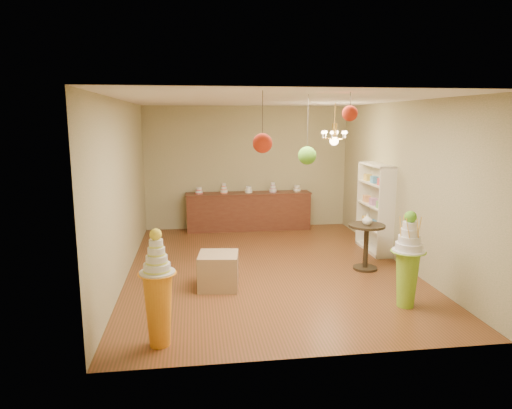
{
  "coord_description": "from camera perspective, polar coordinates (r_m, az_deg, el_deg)",
  "views": [
    {
      "loc": [
        -1.31,
        -7.91,
        2.67
      ],
      "look_at": [
        -0.22,
        0.0,
        1.18
      ],
      "focal_mm": 32.0,
      "sensor_mm": 36.0,
      "label": 1
    }
  ],
  "objects": [
    {
      "name": "pedestal_orange",
      "position": [
        5.63,
        -12.11,
        -11.49
      ],
      "size": [
        0.49,
        0.49,
        1.44
      ],
      "rotation": [
        0.0,
        0.0,
        0.2
      ],
      "color": "orange",
      "rests_on": "floor"
    },
    {
      "name": "pom_green_mid",
      "position": [
        6.19,
        6.41,
        6.12
      ],
      "size": [
        0.24,
        0.24,
        0.93
      ],
      "color": "#3E372D",
      "rests_on": "ceiling"
    },
    {
      "name": "round_table",
      "position": [
        8.44,
        13.61,
        -4.4
      ],
      "size": [
        0.85,
        0.85,
        0.83
      ],
      "rotation": [
        0.0,
        0.0,
        -0.41
      ],
      "color": "black",
      "rests_on": "floor"
    },
    {
      "name": "floor",
      "position": [
        8.45,
        1.51,
        -7.86
      ],
      "size": [
        6.5,
        6.5,
        0.0
      ],
      "primitive_type": "plane",
      "color": "brown",
      "rests_on": "ground"
    },
    {
      "name": "shelving_unit",
      "position": [
        9.61,
        14.64,
        -0.4
      ],
      "size": [
        0.33,
        1.2,
        1.8
      ],
      "color": "beige",
      "rests_on": "floor"
    },
    {
      "name": "ceiling",
      "position": [
        8.03,
        1.62,
        12.9
      ],
      "size": [
        6.5,
        6.5,
        0.0
      ],
      "primitive_type": "plane",
      "rotation": [
        3.14,
        0.0,
        0.0
      ],
      "color": "silver",
      "rests_on": "ground"
    },
    {
      "name": "pom_red_right",
      "position": [
        5.76,
        11.65,
        11.1
      ],
      "size": [
        0.19,
        0.19,
        0.35
      ],
      "color": "#3E372D",
      "rests_on": "ceiling"
    },
    {
      "name": "wall_front",
      "position": [
        4.98,
        7.65,
        -3.13
      ],
      "size": [
        5.0,
        0.04,
        3.0
      ],
      "primitive_type": "cube",
      "color": "#9B946B",
      "rests_on": "ground"
    },
    {
      "name": "wall_back",
      "position": [
        11.3,
        -1.12,
        4.61
      ],
      "size": [
        5.0,
        0.04,
        3.0
      ],
      "primitive_type": "cube",
      "color": "#9B946B",
      "rests_on": "ground"
    },
    {
      "name": "sideboard",
      "position": [
        11.18,
        -0.93,
        -0.75
      ],
      "size": [
        3.04,
        0.54,
        1.16
      ],
      "color": "#512819",
      "rests_on": "floor"
    },
    {
      "name": "wall_right",
      "position": [
        8.86,
        17.75,
        2.46
      ],
      "size": [
        0.04,
        6.5,
        3.0
      ],
      "primitive_type": "cube",
      "color": "#9B946B",
      "rests_on": "ground"
    },
    {
      "name": "pedestal_green",
      "position": [
        6.93,
        18.41,
        -7.32
      ],
      "size": [
        0.59,
        0.59,
        1.41
      ],
      "rotation": [
        0.0,
        0.0,
        -0.36
      ],
      "color": "#80B528",
      "rests_on": "floor"
    },
    {
      "name": "burlap_riser",
      "position": [
        7.42,
        -4.71,
        -8.26
      ],
      "size": [
        0.7,
        0.7,
        0.57
      ],
      "primitive_type": "cube",
      "rotation": [
        0.0,
        0.0,
        -0.13
      ],
      "color": "#8F724D",
      "rests_on": "floor"
    },
    {
      "name": "wall_left",
      "position": [
        8.09,
        -16.2,
        1.81
      ],
      "size": [
        0.04,
        6.5,
        3.0
      ],
      "primitive_type": "cube",
      "color": "#9B946B",
      "rests_on": "ground"
    },
    {
      "name": "pom_red_left",
      "position": [
        5.37,
        0.81,
        7.68
      ],
      "size": [
        0.23,
        0.23,
        0.71
      ],
      "color": "#3E372D",
      "rests_on": "ceiling"
    },
    {
      "name": "vase",
      "position": [
        8.35,
        13.73,
        -1.83
      ],
      "size": [
        0.19,
        0.19,
        0.19
      ],
      "primitive_type": "imported",
      "rotation": [
        0.0,
        0.0,
        0.07
      ],
      "color": "beige",
      "rests_on": "round_table"
    },
    {
      "name": "chandelier",
      "position": [
        9.42,
        9.75,
        8.17
      ],
      "size": [
        0.56,
        0.56,
        0.85
      ],
      "rotation": [
        0.0,
        0.0,
        0.01
      ],
      "color": "gold",
      "rests_on": "ceiling"
    }
  ]
}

